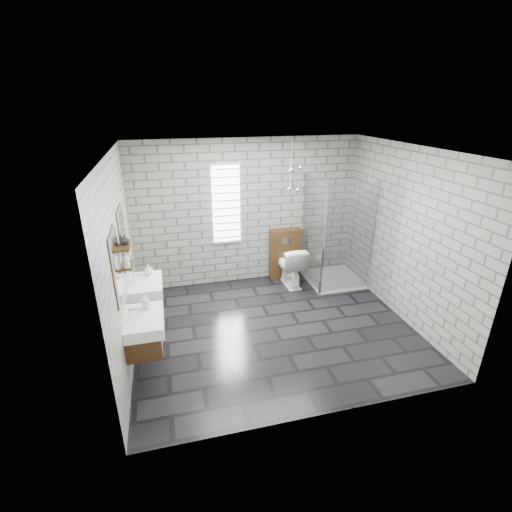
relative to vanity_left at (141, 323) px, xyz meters
name	(u,v)px	position (x,y,z in m)	size (l,w,h in m)	color
floor	(274,328)	(1.91, 0.58, -0.77)	(4.20, 3.60, 0.02)	black
ceiling	(278,149)	(1.91, 0.58, 1.95)	(4.20, 3.60, 0.02)	white
wall_back	(248,213)	(1.91, 2.39, 0.59)	(4.20, 0.02, 2.70)	gray
wall_front	(330,313)	(1.91, -1.23, 0.59)	(4.20, 0.02, 2.70)	gray
wall_left	(121,262)	(-0.20, 0.58, 0.59)	(0.02, 3.60, 2.70)	gray
wall_right	(406,235)	(4.02, 0.58, 0.59)	(0.02, 3.60, 2.70)	gray
vanity_left	(141,323)	(0.00, 0.00, 0.00)	(0.47, 0.70, 1.57)	#452B15
vanity_right	(143,287)	(0.00, 0.98, 0.00)	(0.47, 0.70, 1.57)	#452B15
shelf_lower	(127,265)	(-0.12, 0.53, 0.56)	(0.14, 0.30, 0.03)	#452B15
shelf_upper	(124,247)	(-0.12, 0.53, 0.82)	(0.14, 0.30, 0.03)	#452B15
window	(226,204)	(1.51, 2.36, 0.79)	(0.56, 0.05, 1.48)	white
cistern_panel	(285,253)	(2.63, 2.28, -0.26)	(0.60, 0.20, 1.00)	#452B15
flush_plate	(287,241)	(2.63, 2.17, 0.04)	(0.18, 0.01, 0.12)	silver
shower_enclosure	(333,260)	(3.41, 1.76, -0.25)	(1.00, 1.00, 2.03)	white
pendant_cluster	(294,177)	(2.64, 1.96, 1.30)	(0.27, 0.20, 0.91)	silver
toilet	(290,265)	(2.63, 1.95, -0.37)	(0.44, 0.76, 0.78)	white
soap_bottle_a	(145,302)	(0.07, 0.18, 0.19)	(0.09, 0.09, 0.19)	#B2B2B2
soap_bottle_b	(149,270)	(0.09, 1.19, 0.18)	(0.13, 0.13, 0.17)	#B2B2B2
soap_bottle_c	(126,260)	(-0.11, 0.42, 0.69)	(0.09, 0.09, 0.23)	#B2B2B2
vase	(125,240)	(-0.11, 0.58, 0.90)	(0.12, 0.12, 0.13)	#B2B2B2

